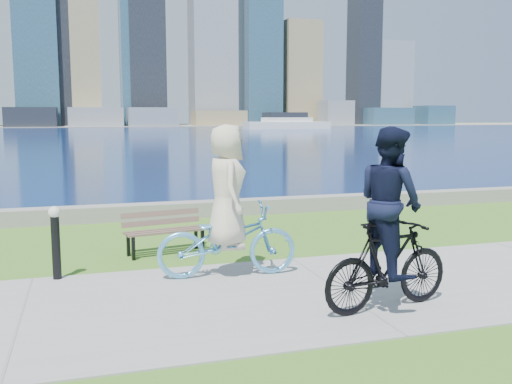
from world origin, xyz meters
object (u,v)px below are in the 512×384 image
(park_bench, at_px, (164,228))
(bollard_lamp, at_px, (56,238))
(cyclist_woman, at_px, (227,221))
(cyclist_man, at_px, (389,234))

(park_bench, height_order, bollard_lamp, bollard_lamp)
(cyclist_woman, bearing_deg, bollard_lamp, 81.28)
(park_bench, distance_m, cyclist_woman, 1.91)
(park_bench, xyz_separation_m, cyclist_man, (2.17, -3.70, 0.51))
(park_bench, bearing_deg, cyclist_man, -70.05)
(park_bench, height_order, cyclist_man, cyclist_man)
(bollard_lamp, distance_m, cyclist_man, 4.64)
(park_bench, distance_m, bollard_lamp, 2.08)
(cyclist_woman, xyz_separation_m, cyclist_man, (1.50, -1.97, 0.11))
(cyclist_woman, bearing_deg, cyclist_man, -138.01)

